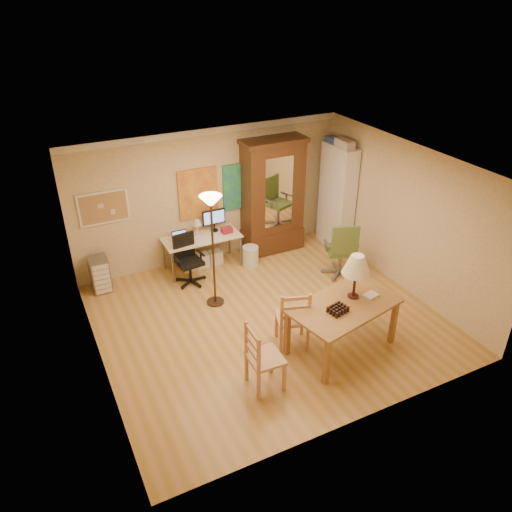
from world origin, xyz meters
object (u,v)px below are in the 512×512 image
armoire (272,203)px  bookshelf (337,198)px  dining_table (348,293)px  computer_desk (203,248)px  office_chair_green (340,261)px  office_chair_black (189,270)px

armoire → bookshelf: armoire is taller
dining_table → armoire: armoire is taller
dining_table → computer_desk: (-1.10, 3.28, -0.56)m
dining_table → armoire: 3.40m
bookshelf → armoire: bearing=161.2°
computer_desk → bookshelf: 2.98m
armoire → office_chair_green: bearing=-66.9°
computer_desk → bookshelf: bearing=-7.0°
office_chair_black → armoire: 2.24m
dining_table → office_chair_black: (-1.54, 2.85, -0.72)m
dining_table → bookshelf: 3.43m
dining_table → computer_desk: size_ratio=1.20×
office_chair_black → armoire: bearing=14.2°
computer_desk → armoire: (1.59, 0.08, 0.63)m
dining_table → computer_desk: dining_table is taller
office_chair_black → dining_table: bearing=-61.6°
computer_desk → office_chair_black: size_ratio=1.56×
computer_desk → dining_table: bearing=-71.5°
office_chair_black → bookshelf: bearing=1.3°
bookshelf → computer_desk: bearing=173.0°
dining_table → bookshelf: bearing=58.6°
dining_table → office_chair_green: size_ratio=1.58×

